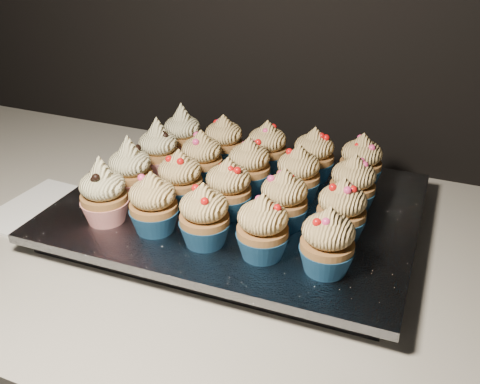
{
  "coord_description": "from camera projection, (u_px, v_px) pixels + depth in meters",
  "views": [
    {
      "loc": [
        0.19,
        1.13,
        1.3
      ],
      "look_at": [
        -0.07,
        1.74,
        0.95
      ],
      "focal_mm": 40.0,
      "sensor_mm": 36.0,
      "label": 1
    }
  ],
  "objects": [
    {
      "name": "cupcake_10",
      "position": [
        159.0,
        151.0,
        0.82
      ],
      "size": [
        0.06,
        0.06,
        0.1
      ],
      "color": "red",
      "rests_on": "foil_lining"
    },
    {
      "name": "baking_tray",
      "position": [
        240.0,
        216.0,
        0.77
      ],
      "size": [
        0.46,
        0.36,
        0.02
      ],
      "primitive_type": "cube",
      "rotation": [
        0.0,
        0.0,
        0.03
      ],
      "color": "black",
      "rests_on": "worktop"
    },
    {
      "name": "cupcake_19",
      "position": [
        361.0,
        162.0,
        0.79
      ],
      "size": [
        0.06,
        0.06,
        0.08
      ],
      "color": "navy",
      "rests_on": "foil_lining"
    },
    {
      "name": "worktop",
      "position": [
        274.0,
        259.0,
        0.73
      ],
      "size": [
        2.44,
        0.64,
        0.04
      ],
      "primitive_type": "cube",
      "color": "beige",
      "rests_on": "cabinet"
    },
    {
      "name": "cupcake_12",
      "position": [
        249.0,
        167.0,
        0.78
      ],
      "size": [
        0.06,
        0.06,
        0.08
      ],
      "color": "navy",
      "rests_on": "foil_lining"
    },
    {
      "name": "cupcake_5",
      "position": [
        131.0,
        171.0,
        0.76
      ],
      "size": [
        0.06,
        0.06,
        0.1
      ],
      "color": "red",
      "rests_on": "foil_lining"
    },
    {
      "name": "cupcake_2",
      "position": [
        204.0,
        217.0,
        0.65
      ],
      "size": [
        0.06,
        0.06,
        0.08
      ],
      "color": "navy",
      "rests_on": "foil_lining"
    },
    {
      "name": "cupcake_9",
      "position": [
        342.0,
        211.0,
        0.66
      ],
      "size": [
        0.06,
        0.06,
        0.08
      ],
      "color": "navy",
      "rests_on": "foil_lining"
    },
    {
      "name": "cupcake_18",
      "position": [
        314.0,
        156.0,
        0.81
      ],
      "size": [
        0.06,
        0.06,
        0.08
      ],
      "color": "navy",
      "rests_on": "foil_lining"
    },
    {
      "name": "cupcake_8",
      "position": [
        284.0,
        200.0,
        0.69
      ],
      "size": [
        0.06,
        0.06,
        0.08
      ],
      "color": "navy",
      "rests_on": "foil_lining"
    },
    {
      "name": "foil_lining",
      "position": [
        240.0,
        206.0,
        0.76
      ],
      "size": [
        0.5,
        0.4,
        0.01
      ],
      "primitive_type": "cube",
      "rotation": [
        0.0,
        0.0,
        0.03
      ],
      "color": "silver",
      "rests_on": "baking_tray"
    },
    {
      "name": "napkin",
      "position": [
        52.0,
        211.0,
        0.8
      ],
      "size": [
        0.16,
        0.16,
        0.0
      ],
      "primitive_type": "cube",
      "rotation": [
        0.0,
        0.0,
        -0.03
      ],
      "color": "white",
      "rests_on": "worktop"
    },
    {
      "name": "cupcake_7",
      "position": [
        229.0,
        189.0,
        0.71
      ],
      "size": [
        0.06,
        0.06,
        0.08
      ],
      "color": "navy",
      "rests_on": "foil_lining"
    },
    {
      "name": "cupcake_0",
      "position": [
        104.0,
        194.0,
        0.7
      ],
      "size": [
        0.06,
        0.06,
        0.1
      ],
      "color": "red",
      "rests_on": "foil_lining"
    },
    {
      "name": "cupcake_3",
      "position": [
        263.0,
        228.0,
        0.63
      ],
      "size": [
        0.06,
        0.06,
        0.08
      ],
      "color": "navy",
      "rests_on": "foil_lining"
    },
    {
      "name": "cupcake_14",
      "position": [
        353.0,
        185.0,
        0.73
      ],
      "size": [
        0.06,
        0.06,
        0.08
      ],
      "color": "navy",
      "rests_on": "foil_lining"
    },
    {
      "name": "cupcake_11",
      "position": [
        202.0,
        159.0,
        0.8
      ],
      "size": [
        0.06,
        0.06,
        0.08
      ],
      "color": "navy",
      "rests_on": "foil_lining"
    },
    {
      "name": "cupcake_4",
      "position": [
        327.0,
        242.0,
        0.6
      ],
      "size": [
        0.06,
        0.06,
        0.08
      ],
      "color": "navy",
      "rests_on": "foil_lining"
    },
    {
      "name": "cupcake_17",
      "position": [
        267.0,
        148.0,
        0.84
      ],
      "size": [
        0.06,
        0.06,
        0.08
      ],
      "color": "navy",
      "rests_on": "foil_lining"
    },
    {
      "name": "cupcake_15",
      "position": [
        183.0,
        135.0,
        0.88
      ],
      "size": [
        0.06,
        0.06,
        0.1
      ],
      "color": "red",
      "rests_on": "foil_lining"
    },
    {
      "name": "cupcake_16",
      "position": [
        224.0,
        142.0,
        0.86
      ],
      "size": [
        0.06,
        0.06,
        0.08
      ],
      "color": "navy",
      "rests_on": "foil_lining"
    },
    {
      "name": "cupcake_1",
      "position": [
        153.0,
        204.0,
        0.68
      ],
      "size": [
        0.06,
        0.06,
        0.08
      ],
      "color": "navy",
      "rests_on": "foil_lining"
    },
    {
      "name": "cupcake_6",
      "position": [
        180.0,
        180.0,
        0.74
      ],
      "size": [
        0.06,
        0.06,
        0.08
      ],
      "color": "navy",
      "rests_on": "foil_lining"
    },
    {
      "name": "cupcake_13",
      "position": [
        298.0,
        175.0,
        0.75
      ],
      "size": [
        0.06,
        0.06,
        0.08
      ],
      "color": "navy",
      "rests_on": "foil_lining"
    }
  ]
}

